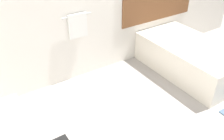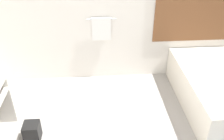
% 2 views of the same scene
% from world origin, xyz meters
% --- Properties ---
extents(wall_back_with_blinds, '(7.40, 0.13, 2.70)m').
position_xyz_m(wall_back_with_blinds, '(0.05, 2.23, 1.35)').
color(wall_back_with_blinds, white).
rests_on(wall_back_with_blinds, ground_plane).
extents(bathtub, '(1.05, 1.88, 0.67)m').
position_xyz_m(bathtub, '(1.45, 1.25, 0.30)').
color(bathtub, silver).
rests_on(bathtub, ground_plane).
extents(waste_bin, '(0.21, 0.21, 0.27)m').
position_xyz_m(waste_bin, '(-1.30, 0.70, 0.13)').
color(waste_bin, black).
rests_on(waste_bin, ground_plane).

